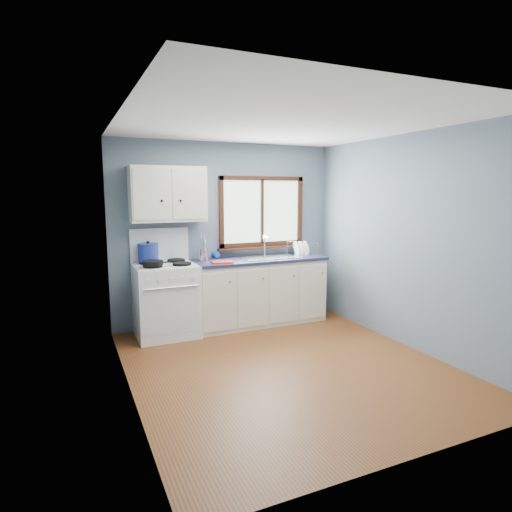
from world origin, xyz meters
name	(u,v)px	position (x,y,z in m)	size (l,w,h in m)	color
floor	(286,366)	(0.00, 0.00, -0.01)	(3.20, 3.60, 0.02)	brown
ceiling	(289,122)	(0.00, 0.00, 2.51)	(3.20, 3.60, 0.02)	white
wall_back	(226,233)	(0.00, 1.81, 1.25)	(3.20, 0.02, 2.50)	slate
wall_front	(421,282)	(0.00, -1.81, 1.25)	(3.20, 0.02, 2.50)	slate
wall_left	(125,259)	(-1.61, 0.00, 1.25)	(0.02, 3.60, 2.50)	slate
wall_right	(408,242)	(1.61, 0.00, 1.25)	(0.02, 3.60, 2.50)	slate
gas_range	(166,298)	(-0.95, 1.47, 0.49)	(0.76, 0.69, 1.36)	white
base_cabinets	(259,294)	(0.36, 1.49, 0.41)	(1.85, 0.60, 0.88)	beige
countertop	(259,260)	(0.36, 1.49, 0.90)	(1.89, 0.64, 0.04)	#1A1C3B
sink	(270,262)	(0.54, 1.49, 0.86)	(0.84, 0.46, 0.44)	silver
window	(262,217)	(0.54, 1.77, 1.48)	(1.36, 0.10, 1.03)	#9EC6A8
upper_cabinets	(168,194)	(-0.85, 1.63, 1.80)	(0.95, 0.35, 0.70)	beige
skillet	(153,263)	(-1.13, 1.30, 0.98)	(0.38, 0.27, 0.05)	black
stockpot	(148,252)	(-1.13, 1.60, 1.08)	(0.32, 0.32, 0.26)	navy
utensil_crock	(204,255)	(-0.40, 1.61, 1.00)	(0.16, 0.16, 0.39)	silver
thermos	(204,250)	(-0.40, 1.60, 1.06)	(0.07, 0.07, 0.28)	silver
soap_bottle	(217,249)	(-0.17, 1.70, 1.05)	(0.10, 0.10, 0.25)	#1653AF
dish_towel	(222,262)	(-0.23, 1.33, 0.93)	(0.27, 0.19, 0.02)	red
dish_rack	(302,251)	(1.06, 1.53, 0.97)	(0.41, 0.33, 0.20)	silver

